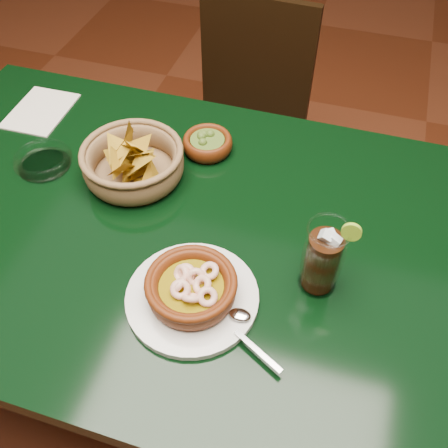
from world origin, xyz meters
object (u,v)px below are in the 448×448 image
(shrimp_plate, at_px, (192,290))
(chip_basket, at_px, (133,162))
(cola_drink, at_px, (323,258))
(dining_chair, at_px, (244,125))
(dining_table, at_px, (163,252))

(shrimp_plate, bearing_deg, chip_basket, 130.80)
(cola_drink, bearing_deg, shrimp_plate, -153.83)
(dining_chair, bearing_deg, shrimp_plate, -80.71)
(dining_chair, bearing_deg, chip_basket, -97.47)
(dining_chair, relative_size, chip_basket, 3.42)
(dining_table, distance_m, dining_chair, 0.73)
(dining_table, relative_size, shrimp_plate, 4.12)
(dining_table, bearing_deg, chip_basket, 132.43)
(dining_chair, relative_size, shrimp_plate, 2.86)
(dining_table, distance_m, cola_drink, 0.37)
(dining_table, distance_m, chip_basket, 0.20)
(shrimp_plate, height_order, cola_drink, cola_drink)
(cola_drink, bearing_deg, chip_basket, 159.45)
(dining_table, xyz_separation_m, dining_chair, (-0.02, 0.70, -0.19))
(dining_chair, bearing_deg, dining_table, -88.73)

